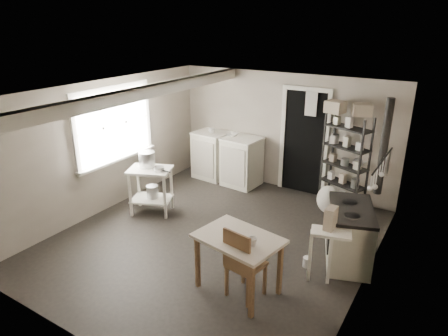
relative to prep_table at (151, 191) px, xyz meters
The scene contains 31 objects.
floor 1.52m from the prep_table, ahead, with size 5.00×5.00×0.00m, color black.
ceiling 2.40m from the prep_table, ahead, with size 5.00×5.00×0.00m, color silver.
wall_back 2.81m from the prep_table, 57.57° to the left, with size 4.50×0.02×2.30m, color #A09688.
wall_front 3.17m from the prep_table, 61.84° to the right, with size 4.50×0.02×2.30m, color #A09688.
wall_left 1.12m from the prep_table, 165.00° to the right, with size 0.02×5.00×2.30m, color #A09688.
wall_right 3.78m from the prep_table, ahead, with size 0.02×5.00×2.30m, color #A09688.
window 1.34m from the prep_table, behind, with size 0.12×1.76×1.28m, color white, non-canonical shape.
doorway 3.01m from the prep_table, 49.86° to the left, with size 0.96×0.10×2.08m, color white, non-canonical shape.
ceiling_beam 1.83m from the prep_table, 40.25° to the right, with size 0.18×5.00×0.18m, color white, non-canonical shape.
wallpaper_panel 3.77m from the prep_table, ahead, with size 0.01×5.00×2.30m, color #BCAD99, non-canonical shape.
utensil_rail 3.84m from the prep_table, ahead, with size 0.06×1.20×0.44m, color #B8B9BB, non-canonical shape.
prep_table is the anchor object (origin of this frame).
stockpot 0.55m from the prep_table, 149.54° to the left, with size 0.28×0.28×0.30m, color #B8B9BB.
saucepan 0.50m from the prep_table, ahead, with size 0.17×0.17×0.10m, color #B8B9BB.
bucket 0.03m from the prep_table, 77.49° to the left, with size 0.21×0.21×0.23m, color #B8B9BB.
base_cabinets 2.00m from the prep_table, 79.94° to the left, with size 1.53×0.66×1.00m, color beige, non-canonical shape.
mixing_bowl 2.09m from the prep_table, 75.97° to the left, with size 0.29×0.29×0.07m, color white.
counter_cup 2.01m from the prep_table, 89.75° to the left, with size 0.13×0.13×0.10m, color white.
shelf_rack 3.47m from the prep_table, 35.61° to the left, with size 0.82×0.32×1.72m, color black, non-canonical shape.
shelf_jar 3.38m from the prep_table, 39.19° to the left, with size 0.09×0.09×0.21m, color white.
storage_box_a 3.59m from the prep_table, 38.29° to the left, with size 0.30×0.26×0.21m, color beige.
storage_box_b 3.93m from the prep_table, 34.49° to the left, with size 0.30×0.28×0.20m, color beige.
stove 3.39m from the prep_table, ahead, with size 0.58×1.04×0.82m, color beige, non-canonical shape.
stovepipe 3.86m from the prep_table, 12.89° to the left, with size 0.10×0.10×1.35m, color black, non-canonical shape.
side_ledge 3.32m from the prep_table, ahead, with size 0.50×0.27×0.77m, color white, non-canonical shape.
oats_box 3.33m from the prep_table, ahead, with size 0.12×0.20×0.29m, color beige.
work_table 2.63m from the prep_table, 24.47° to the right, with size 1.01×0.71×0.77m, color beige, non-canonical shape.
table_cup 2.90m from the prep_table, 23.94° to the right, with size 0.11×0.11×0.10m, color white.
chair 2.76m from the prep_table, 23.97° to the right, with size 0.40×0.42×0.96m, color brown, non-canonical shape.
flour_sack 3.13m from the prep_table, 31.23° to the left, with size 0.42×0.36×0.51m, color silver.
floor_crock 2.98m from the prep_table, ahead, with size 0.11×0.11×0.14m, color white.
Camera 1 is at (3.02, -4.56, 3.26)m, focal length 32.00 mm.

